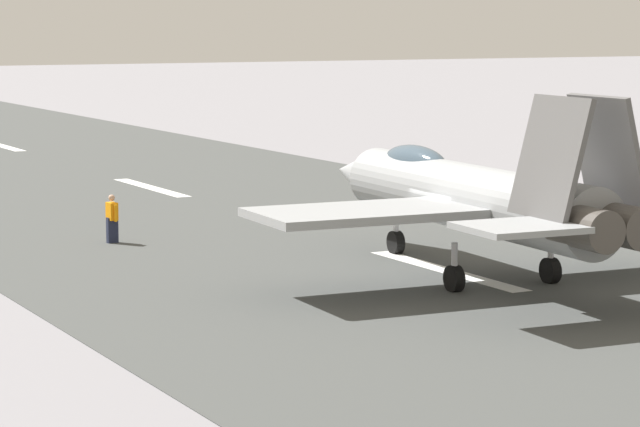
# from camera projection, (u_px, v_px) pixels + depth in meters

# --- Properties ---
(ground_plane) EXTENTS (400.00, 400.00, 0.00)m
(ground_plane) POSITION_uv_depth(u_px,v_px,m) (454.00, 273.00, 43.91)
(ground_plane) COLOR gray
(runway_strip) EXTENTS (240.00, 26.00, 0.02)m
(runway_strip) POSITION_uv_depth(u_px,v_px,m) (454.00, 273.00, 43.89)
(runway_strip) COLOR #414442
(runway_strip) RESTS_ON ground
(fighter_jet) EXTENTS (16.97, 14.41, 5.65)m
(fighter_jet) POSITION_uv_depth(u_px,v_px,m) (471.00, 195.00, 42.89)
(fighter_jet) COLOR #919497
(fighter_jet) RESTS_ON ground
(crew_person) EXTENTS (0.70, 0.36, 1.68)m
(crew_person) POSITION_uv_depth(u_px,v_px,m) (112.00, 219.00, 49.65)
(crew_person) COLOR #1E2338
(crew_person) RESTS_ON ground
(marker_cone_far) EXTENTS (0.44, 0.44, 0.55)m
(marker_cone_far) POSITION_uv_depth(u_px,v_px,m) (394.00, 167.00, 72.87)
(marker_cone_far) COLOR orange
(marker_cone_far) RESTS_ON ground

